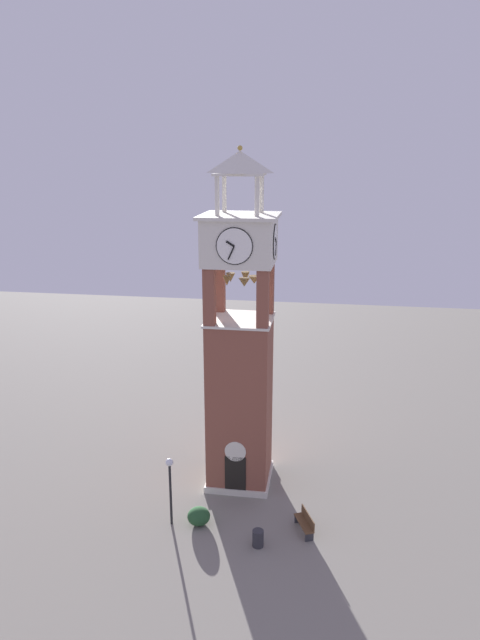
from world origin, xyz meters
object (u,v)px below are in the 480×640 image
lamp_post (170,479)px  trash_bin (258,538)px  clock_tower (240,357)px  park_bench (305,522)px

lamp_post → trash_bin: 4.88m
clock_tower → lamp_post: clock_tower is taller
park_bench → lamp_post: (-6.39, -0.41, 1.98)m
clock_tower → park_bench: size_ratio=10.69×
park_bench → lamp_post: size_ratio=0.47×
trash_bin → park_bench: bearing=33.8°
park_bench → lamp_post: 6.70m
clock_tower → lamp_post: size_ratio=5.00×
park_bench → trash_bin: bearing=-146.2°
trash_bin → clock_tower: bearing=107.0°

